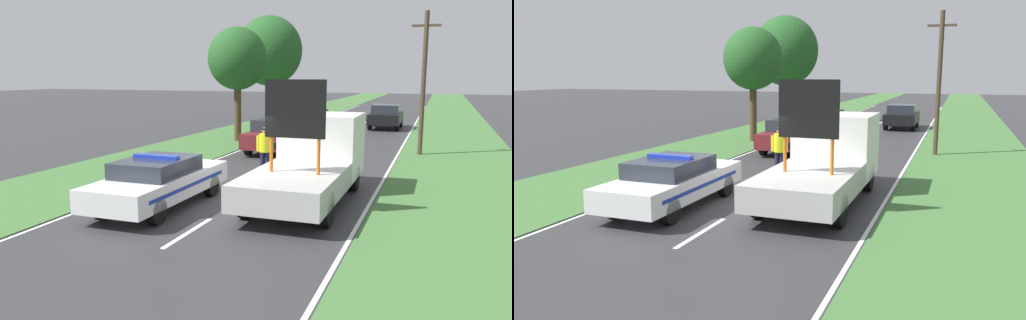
# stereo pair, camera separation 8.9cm
# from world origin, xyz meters

# --- Properties ---
(ground_plane) EXTENTS (160.00, 160.00, 0.00)m
(ground_plane) POSITION_xyz_m (0.00, 0.00, 0.00)
(ground_plane) COLOR #333335
(lane_markings) EXTENTS (7.14, 63.02, 0.01)m
(lane_markings) POSITION_xyz_m (0.00, 13.64, 0.00)
(lane_markings) COLOR silver
(lane_markings) RESTS_ON ground
(grass_verge_left) EXTENTS (4.78, 120.00, 0.03)m
(grass_verge_left) POSITION_xyz_m (-6.01, 20.00, 0.01)
(grass_verge_left) COLOR #427038
(grass_verge_left) RESTS_ON ground
(grass_verge_right) EXTENTS (4.78, 120.00, 0.03)m
(grass_verge_right) POSITION_xyz_m (6.01, 20.00, 0.01)
(grass_verge_right) COLOR #427038
(grass_verge_right) RESTS_ON ground
(police_car) EXTENTS (1.85, 4.97, 1.44)m
(police_car) POSITION_xyz_m (-1.81, -1.00, 0.70)
(police_car) COLOR white
(police_car) RESTS_ON ground
(work_truck) EXTENTS (2.28, 6.23, 3.42)m
(work_truck) POSITION_xyz_m (1.81, 1.44, 1.13)
(work_truck) COLOR white
(work_truck) RESTS_ON ground
(road_barrier) EXTENTS (2.64, 0.08, 1.07)m
(road_barrier) POSITION_xyz_m (0.26, 4.69, 0.87)
(road_barrier) COLOR black
(road_barrier) RESTS_ON ground
(police_officer) EXTENTS (0.62, 0.39, 1.72)m
(police_officer) POSITION_xyz_m (-0.48, 3.80, 1.02)
(police_officer) COLOR #191E38
(police_officer) RESTS_ON ground
(pedestrian_civilian) EXTENTS (0.61, 0.39, 1.69)m
(pedestrian_civilian) POSITION_xyz_m (0.50, 4.19, 0.99)
(pedestrian_civilian) COLOR brown
(pedestrian_civilian) RESTS_ON ground
(traffic_cone_near_police) EXTENTS (0.39, 0.39, 0.54)m
(traffic_cone_near_police) POSITION_xyz_m (1.08, 5.72, 0.26)
(traffic_cone_near_police) COLOR black
(traffic_cone_near_police) RESTS_ON ground
(traffic_cone_centre_front) EXTENTS (0.44, 0.44, 0.60)m
(traffic_cone_centre_front) POSITION_xyz_m (0.23, 0.32, 0.30)
(traffic_cone_centre_front) COLOR black
(traffic_cone_centre_front) RESTS_ON ground
(queued_car_wagon_maroon) EXTENTS (1.84, 4.46, 1.52)m
(queued_car_wagon_maroon) POSITION_xyz_m (-1.87, 9.20, 0.78)
(queued_car_wagon_maroon) COLOR maroon
(queued_car_wagon_maroon) RESTS_ON ground
(queued_car_suv_grey) EXTENTS (1.86, 4.13, 1.51)m
(queued_car_suv_grey) POSITION_xyz_m (-1.81, 15.58, 0.79)
(queued_car_suv_grey) COLOR slate
(queued_car_suv_grey) RESTS_ON ground
(queued_car_sedan_black) EXTENTS (1.93, 4.11, 1.56)m
(queued_car_sedan_black) POSITION_xyz_m (1.84, 21.05, 0.81)
(queued_car_sedan_black) COLOR black
(queued_car_sedan_black) RESTS_ON ground
(roadside_tree_near_left) EXTENTS (4.76, 4.76, 7.67)m
(roadside_tree_near_left) POSITION_xyz_m (-6.73, 22.49, 5.15)
(roadside_tree_near_left) COLOR #4C3823
(roadside_tree_near_left) RESTS_ON ground
(roadside_tree_near_right) EXTENTS (3.08, 3.08, 5.94)m
(roadside_tree_near_right) POSITION_xyz_m (-4.86, 11.92, 4.29)
(roadside_tree_near_right) COLOR #4C3823
(roadside_tree_near_right) RESTS_ON ground
(utility_pole) EXTENTS (1.20, 0.20, 6.19)m
(utility_pole) POSITION_xyz_m (4.42, 10.53, 3.21)
(utility_pole) COLOR #473828
(utility_pole) RESTS_ON ground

